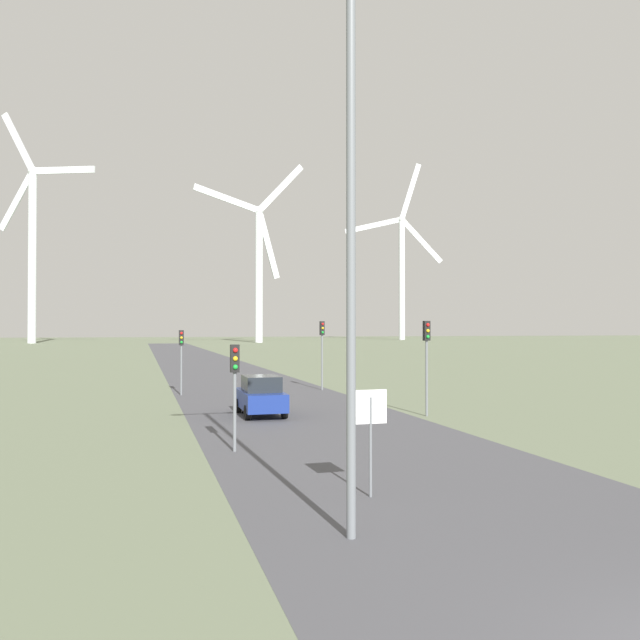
% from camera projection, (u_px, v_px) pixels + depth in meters
% --- Properties ---
extents(road_surface, '(10.00, 240.00, 0.01)m').
position_uv_depth(road_surface, '(225.00, 375.00, 52.91)').
color(road_surface, '#47474C').
rests_on(road_surface, ground).
extents(streetlamp, '(3.23, 0.32, 11.83)m').
position_uv_depth(streetlamp, '(351.00, 158.00, 11.92)').
color(streetlamp, slate).
rests_on(streetlamp, ground).
extents(stop_sign_near, '(0.81, 0.07, 2.53)m').
position_uv_depth(stop_sign_near, '(371.00, 422.00, 14.73)').
color(stop_sign_near, slate).
rests_on(stop_sign_near, ground).
extents(traffic_light_post_near_left, '(0.28, 0.33, 3.46)m').
position_uv_depth(traffic_light_post_near_left, '(235.00, 373.00, 20.16)').
color(traffic_light_post_near_left, slate).
rests_on(traffic_light_post_near_left, ground).
extents(traffic_light_post_near_right, '(0.28, 0.34, 4.33)m').
position_uv_depth(traffic_light_post_near_right, '(427.00, 347.00, 28.36)').
color(traffic_light_post_near_right, slate).
rests_on(traffic_light_post_near_right, ground).
extents(traffic_light_post_mid_left, '(0.28, 0.33, 3.89)m').
position_uv_depth(traffic_light_post_mid_left, '(181.00, 348.00, 37.26)').
color(traffic_light_post_mid_left, slate).
rests_on(traffic_light_post_mid_left, ground).
extents(traffic_light_post_mid_right, '(0.28, 0.33, 4.46)m').
position_uv_depth(traffic_light_post_mid_right, '(322.00, 340.00, 40.38)').
color(traffic_light_post_mid_right, slate).
rests_on(traffic_light_post_mid_right, ground).
extents(car_approaching, '(1.88, 4.13, 1.83)m').
position_uv_depth(car_approaching, '(261.00, 396.00, 28.51)').
color(car_approaching, navy).
rests_on(car_approaching, ground).
extents(wind_turbine_left, '(26.01, 13.49, 63.83)m').
position_uv_depth(wind_turbine_left, '(32.00, 238.00, 170.21)').
color(wind_turbine_left, silver).
rests_on(wind_turbine_left, ground).
extents(wind_turbine_center, '(33.38, 9.08, 53.39)m').
position_uv_depth(wind_turbine_center, '(259.00, 258.00, 179.94)').
color(wind_turbine_center, silver).
rests_on(wind_turbine_center, ground).
extents(wind_turbine_right, '(34.79, 9.13, 64.19)m').
position_uv_depth(wind_turbine_right, '(402.00, 264.00, 226.07)').
color(wind_turbine_right, silver).
rests_on(wind_turbine_right, ground).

